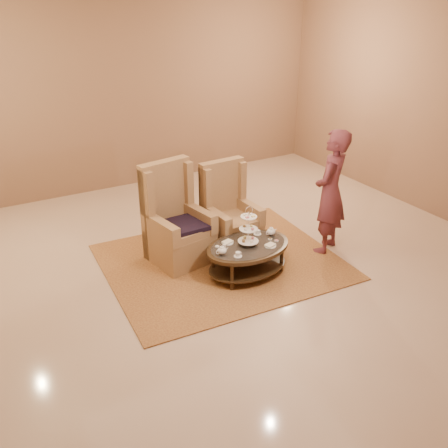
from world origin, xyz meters
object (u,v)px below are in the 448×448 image
tea_table (248,250)px  armchair_right (229,219)px  person (330,192)px  armchair_left (176,228)px

tea_table → armchair_right: (0.19, 0.85, 0.07)m
tea_table → armchair_right: 0.87m
person → armchair_right: bearing=-65.3°
tea_table → armchair_right: size_ratio=0.98×
tea_table → armchair_left: size_ratio=0.90×
armchair_right → person: person is taller
armchair_left → person: bearing=-32.7°
tea_table → armchair_left: (-0.65, 0.88, 0.11)m
armchair_right → person: bearing=-37.3°
armchair_left → person: (2.03, -0.85, 0.44)m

